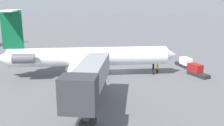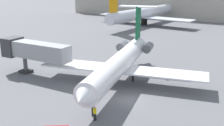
% 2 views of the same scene
% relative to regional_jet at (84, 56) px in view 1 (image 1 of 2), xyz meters
% --- Properties ---
extents(ground_plane, '(400.00, 400.00, 0.10)m').
position_rel_regional_jet_xyz_m(ground_plane, '(4.00, -5.38, -3.50)').
color(ground_plane, '#5B5B60').
extents(regional_jet, '(26.02, 29.64, 10.88)m').
position_rel_regional_jet_xyz_m(regional_jet, '(0.00, 0.00, 0.00)').
color(regional_jet, white).
rests_on(regional_jet, ground_plane).
extents(jet_bridge, '(13.12, 3.25, 5.92)m').
position_rel_regional_jet_xyz_m(jet_bridge, '(-14.80, -4.04, 0.78)').
color(jet_bridge, gray).
rests_on(jet_bridge, ground_plane).
extents(ground_crew_marshaller, '(0.48, 0.44, 1.69)m').
position_rel_regional_jet_xyz_m(ground_crew_marshaller, '(3.35, -12.07, -2.59)').
color(ground_crew_marshaller, black).
rests_on(ground_crew_marshaller, ground_plane).
extents(baggage_tug_lead, '(4.10, 3.39, 1.90)m').
position_rel_regional_jet_xyz_m(baggage_tug_lead, '(2.89, -18.54, -2.61)').
color(baggage_tug_lead, '#262628').
rests_on(baggage_tug_lead, ground_plane).
extents(baggage_tug_trailing, '(4.23, 2.84, 1.90)m').
position_rel_regional_jet_xyz_m(baggage_tug_trailing, '(8.39, -17.44, -2.61)').
color(baggage_tug_trailing, '#262628').
rests_on(baggage_tug_trailing, ground_plane).
extents(cargo_container_uld, '(2.96, 2.97, 1.84)m').
position_rel_regional_jet_xyz_m(cargo_container_uld, '(14.71, -13.16, -2.53)').
color(cargo_container_uld, '#999EA8').
rests_on(cargo_container_uld, ground_plane).
extents(traffic_cone_near, '(0.36, 0.36, 0.55)m').
position_rel_regional_jet_xyz_m(traffic_cone_near, '(10.73, -13.03, -3.17)').
color(traffic_cone_near, orange).
rests_on(traffic_cone_near, ground_plane).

